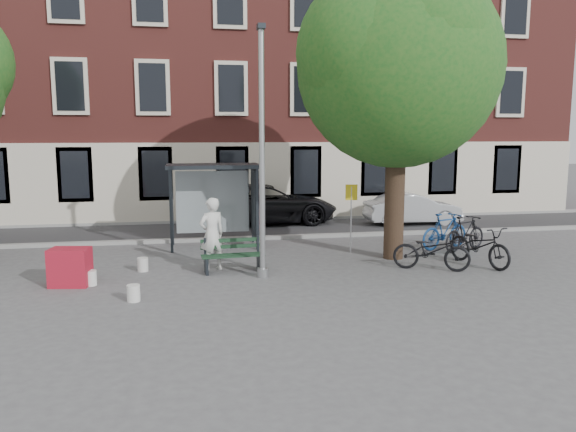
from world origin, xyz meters
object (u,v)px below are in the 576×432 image
(bike_a, at_px, (431,251))
(bike_b, at_px, (445,231))
(bus_shelter, at_px, (226,186))
(car_silver, at_px, (413,209))
(bike_c, at_px, (480,245))
(lamppost, at_px, (262,166))
(bench, at_px, (233,257))
(notice_sign, at_px, (351,202))
(painter, at_px, (212,234))
(car_dark, at_px, (266,204))
(red_stand, at_px, (70,267))
(bike_d, at_px, (465,233))

(bike_a, xyz_separation_m, bike_b, (1.57, 2.48, 0.04))
(bus_shelter, xyz_separation_m, car_silver, (7.56, 3.05, -1.30))
(bike_b, relative_size, car_silver, 0.50)
(bike_b, xyz_separation_m, bike_c, (-0.06, -2.21, -0.01))
(lamppost, height_order, bus_shelter, lamppost)
(car_silver, bearing_deg, bench, 131.32)
(lamppost, xyz_separation_m, notice_sign, (3.00, 2.42, -1.26))
(bench, distance_m, bike_c, 6.69)
(notice_sign, bearing_deg, bike_b, 11.26)
(painter, height_order, car_dark, painter)
(painter, bearing_deg, bench, 130.69)
(bike_a, relative_size, red_stand, 2.21)
(lamppost, xyz_separation_m, painter, (-1.20, 1.00, -1.82))
(bus_shelter, bearing_deg, bike_d, -16.28)
(car_silver, relative_size, notice_sign, 1.81)
(bus_shelter, xyz_separation_m, bench, (-0.07, -3.36, -1.53))
(painter, height_order, notice_sign, notice_sign)
(bike_d, bearing_deg, notice_sign, 58.13)
(bus_shelter, bearing_deg, bench, -91.24)
(bench, relative_size, red_stand, 1.85)
(bus_shelter, relative_size, bike_a, 1.43)
(bike_a, distance_m, bike_c, 1.54)
(notice_sign, bearing_deg, bike_c, -25.48)
(bike_c, bearing_deg, lamppost, 163.96)
(bike_d, xyz_separation_m, car_silver, (0.45, 5.12, 0.07))
(bike_a, xyz_separation_m, car_dark, (-3.20, 8.43, 0.26))
(bike_d, xyz_separation_m, notice_sign, (-3.50, 0.39, 0.98))
(lamppost, bearing_deg, red_stand, 179.36)
(bike_d, xyz_separation_m, red_stand, (-11.07, -1.98, -0.10))
(bench, bearing_deg, bike_d, 6.61)
(bike_c, bearing_deg, painter, 155.63)
(painter, relative_size, car_silver, 0.51)
(bike_c, distance_m, bike_d, 1.87)
(bus_shelter, bearing_deg, red_stand, -134.36)
(bus_shelter, relative_size, bike_c, 1.35)
(bike_a, bearing_deg, bike_b, -6.86)
(bike_a, bearing_deg, bench, 106.88)
(bus_shelter, bearing_deg, car_dark, 66.35)
(bus_shelter, height_order, bike_d, bus_shelter)
(bike_a, height_order, notice_sign, notice_sign)
(bike_c, xyz_separation_m, car_dark, (-4.71, 8.16, 0.23))
(painter, relative_size, bike_b, 1.02)
(red_stand, bearing_deg, lamppost, -0.64)
(painter, height_order, bench, painter)
(bike_b, bearing_deg, notice_sign, 69.71)
(bike_b, relative_size, bike_c, 0.89)
(lamppost, bearing_deg, painter, 140.19)
(notice_sign, bearing_deg, painter, -150.62)
(bus_shelter, distance_m, bike_a, 6.70)
(bike_a, relative_size, bike_d, 1.09)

